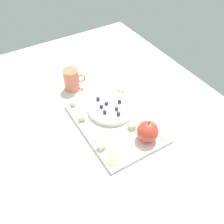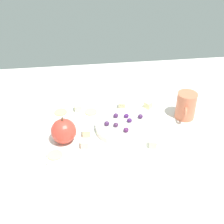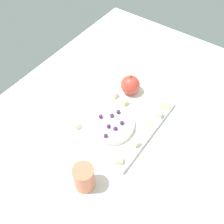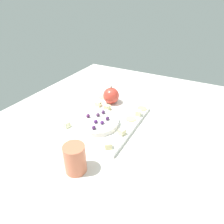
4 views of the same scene
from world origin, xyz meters
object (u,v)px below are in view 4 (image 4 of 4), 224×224
object	(u,v)px
cheese_cube_5	(98,104)
grape_4	(102,122)
cheese_cube_0	(108,145)
cup	(75,159)
apple_whole	(111,96)
grape_6	(94,128)
cracker_2	(131,119)
platter	(106,120)
cheese_cube_4	(67,124)
cracker_0	(142,109)
cracker_1	(103,97)
cheese_cube_1	(122,132)
cheese_cube_2	(138,113)
grape_2	(103,112)
grape_3	(107,119)
grape_0	(98,115)
serving_dish	(96,122)
cheese_cube_3	(107,108)
grape_5	(88,116)
grape_1	(96,121)

from	to	relation	value
cheese_cube_5	grape_4	xyz separation A→B (cm)	(14.78, 10.94, 1.61)
cheese_cube_0	cup	xyz separation A→B (cm)	(12.36, -5.04, 1.94)
apple_whole	grape_6	world-z (taller)	apple_whole
cheese_cube_0	cracker_2	distance (cm)	21.13
platter	cheese_cube_4	size ratio (longest dim) A/B	15.84
platter	cracker_0	world-z (taller)	cracker_0
cheese_cube_5	cracker_1	size ratio (longest dim) A/B	0.53
cheese_cube_5	grape_6	size ratio (longest dim) A/B	1.41
cheese_cube_1	cheese_cube_4	size ratio (longest dim) A/B	1.00
cheese_cube_5	cup	world-z (taller)	cup
cheese_cube_2	grape_2	xyz separation A→B (cm)	(9.15, -12.91, 1.72)
grape_3	grape_6	size ratio (longest dim) A/B	1.00
platter	grape_2	bearing A→B (deg)	-80.93
cracker_0	cracker_1	xyz separation A→B (cm)	(-1.47, -22.46, 0.00)
cracker_0	cup	world-z (taller)	cup
grape_0	grape_4	distance (cm)	6.22
grape_2	grape_6	world-z (taller)	same
cheese_cube_4	grape_4	world-z (taller)	grape_4
cheese_cube_0	cheese_cube_4	world-z (taller)	same
apple_whole	cheese_cube_0	world-z (taller)	apple_whole
serving_dish	cheese_cube_2	size ratio (longest dim) A/B	7.78
cheese_cube_2	grape_2	size ratio (longest dim) A/B	1.41
cheese_cube_3	grape_4	bearing A→B (deg)	21.23
cracker_0	grape_0	world-z (taller)	grape_0
cheese_cube_4	cracker_0	size ratio (longest dim) A/B	0.53
grape_4	grape_5	xyz separation A→B (cm)	(-1.37, -7.72, 0.11)
grape_1	cup	size ratio (longest dim) A/B	0.17
platter	apple_whole	world-z (taller)	apple_whole
cup	cracker_0	bearing A→B (deg)	172.53
cheese_cube_0	grape_3	bearing A→B (deg)	-149.55
grape_4	grape_0	bearing A→B (deg)	-132.64
grape_3	grape_2	bearing A→B (deg)	-132.98
grape_0	apple_whole	bearing A→B (deg)	-171.19
grape_5	platter	bearing A→B (deg)	137.72
cheese_cube_0	cracker_0	xyz separation A→B (cm)	(-31.90, 0.76, -1.01)
grape_1	cracker_1	bearing A→B (deg)	-155.69
cheese_cube_1	cracker_1	size ratio (longest dim) A/B	0.53
apple_whole	grape_5	world-z (taller)	apple_whole
cracker_0	grape_5	bearing A→B (deg)	-38.02
cheese_cube_0	grape_4	xyz separation A→B (cm)	(-9.48, -7.98, 1.61)
serving_dish	cheese_cube_5	xyz separation A→B (cm)	(-13.37, -7.32, 0.14)
serving_dish	grape_2	distance (cm)	5.97
grape_4	apple_whole	bearing A→B (deg)	-161.14
cheese_cube_0	grape_3	xyz separation A→B (cm)	(-12.73, -7.49, 1.71)
cracker_0	cheese_cube_5	bearing A→B (deg)	-68.77
grape_3	cheese_cube_2	bearing A→B (deg)	145.79
grape_3	cheese_cube_0	bearing A→B (deg)	30.45
cheese_cube_2	cheese_cube_1	bearing A→B (deg)	-1.57
apple_whole	cheese_cube_3	size ratio (longest dim) A/B	3.30
serving_dish	cracker_2	world-z (taller)	serving_dish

